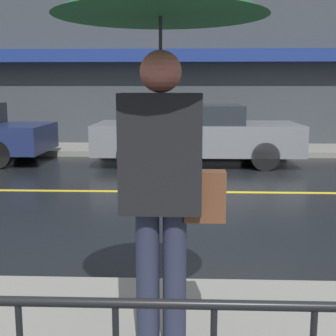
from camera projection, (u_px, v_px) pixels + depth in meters
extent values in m
plane|color=black|center=(233.00, 192.00, 7.82)|extent=(80.00, 80.00, 0.00)
cube|color=gray|center=(215.00, 150.00, 12.64)|extent=(28.00, 1.92, 0.14)
cube|color=gold|center=(233.00, 192.00, 7.82)|extent=(25.20, 0.12, 0.01)
cube|color=#383D42|center=(215.00, 41.00, 13.23)|extent=(28.00, 0.30, 6.07)
cube|color=navy|center=(215.00, 56.00, 12.88)|extent=(16.80, 0.55, 0.35)
cylinder|color=#23283D|center=(148.00, 279.00, 2.85)|extent=(0.14, 0.14, 0.87)
cylinder|color=#23283D|center=(175.00, 280.00, 2.84)|extent=(0.14, 0.14, 0.87)
cube|color=black|center=(161.00, 153.00, 2.71)|extent=(0.47, 0.28, 0.69)
sphere|color=#C46656|center=(161.00, 72.00, 2.63)|extent=(0.24, 0.24, 0.24)
cylinder|color=#262628|center=(161.00, 86.00, 2.65)|extent=(0.02, 0.02, 0.76)
cube|color=brown|center=(205.00, 196.00, 2.74)|extent=(0.24, 0.12, 0.30)
cylinder|color=black|center=(24.00, 145.00, 11.77)|extent=(0.62, 0.22, 0.62)
cube|color=slate|center=(197.00, 138.00, 10.72)|extent=(4.60, 1.94, 0.68)
cube|color=#1E2328|center=(189.00, 114.00, 10.64)|extent=(2.39, 1.79, 0.41)
cylinder|color=black|center=(253.00, 146.00, 11.56)|extent=(0.60, 0.22, 0.60)
cylinder|color=black|center=(265.00, 156.00, 9.87)|extent=(0.60, 0.22, 0.60)
cylinder|color=black|center=(139.00, 146.00, 11.67)|extent=(0.60, 0.22, 0.60)
cylinder|color=black|center=(131.00, 155.00, 9.98)|extent=(0.60, 0.22, 0.60)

